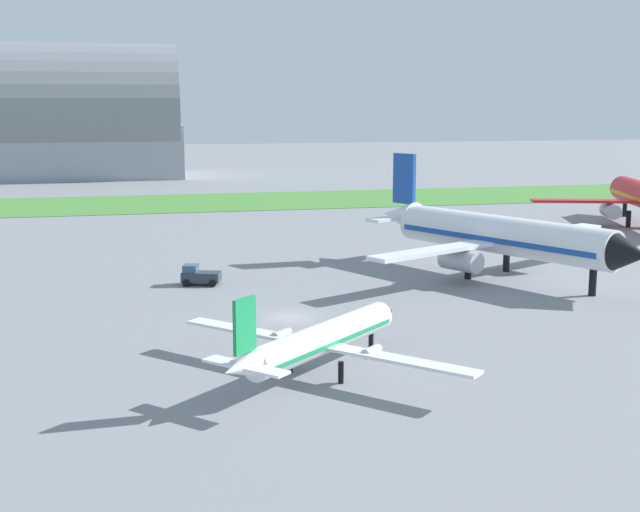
% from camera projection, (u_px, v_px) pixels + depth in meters
% --- Properties ---
extents(ground_plane, '(600.00, 600.00, 0.00)m').
position_uv_depth(ground_plane, '(290.00, 317.00, 68.55)').
color(ground_plane, gray).
extents(grass_taxiway_strip, '(360.00, 28.00, 0.08)m').
position_uv_depth(grass_taxiway_strip, '(199.00, 202.00, 147.98)').
color(grass_taxiway_strip, '#478438').
rests_on(grass_taxiway_strip, ground_plane).
extents(airplane_midfield_jet, '(30.63, 30.52, 11.68)m').
position_uv_depth(airplane_midfield_jet, '(497.00, 235.00, 83.89)').
color(airplane_midfield_jet, white).
rests_on(airplane_midfield_jet, ground_plane).
extents(airplane_foreground_turboprop, '(15.67, 16.82, 6.48)m').
position_uv_depth(airplane_foreground_turboprop, '(320.00, 339.00, 53.55)').
color(airplane_foreground_turboprop, white).
rests_on(airplane_foreground_turboprop, ground_plane).
extents(pushback_tug_near_gate, '(3.97, 2.92, 1.95)m').
position_uv_depth(pushback_tug_near_gate, '(199.00, 275.00, 80.67)').
color(pushback_tug_near_gate, '#2D333D').
rests_on(pushback_tug_near_gate, ground_plane).
extents(hangar_distant, '(69.32, 31.49, 31.49)m').
position_uv_depth(hangar_distant, '(28.00, 122.00, 195.62)').
color(hangar_distant, '#9399A3').
rests_on(hangar_distant, ground_plane).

